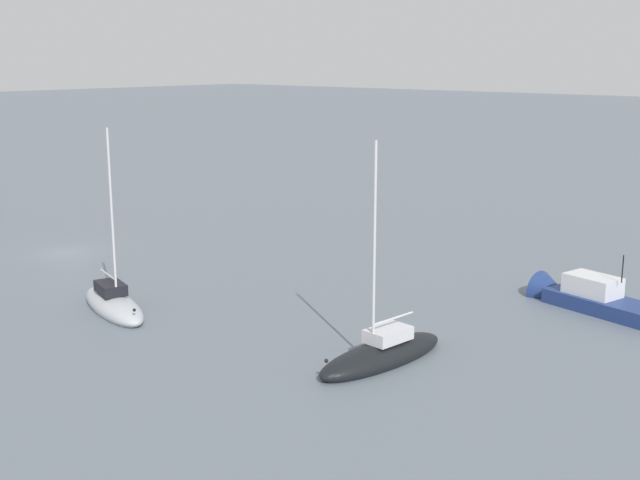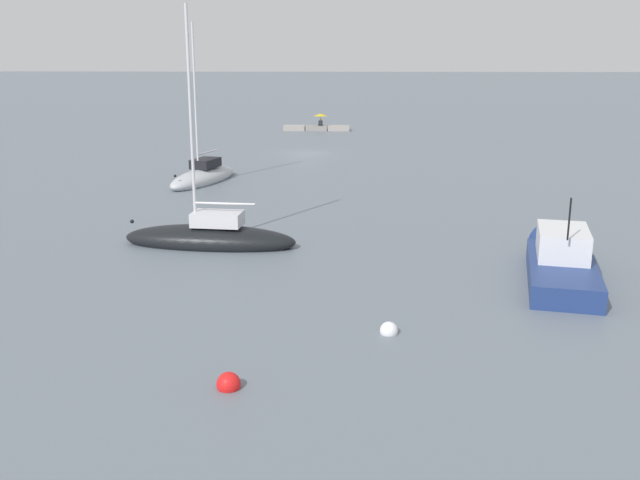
{
  "view_description": "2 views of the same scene",
  "coord_description": "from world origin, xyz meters",
  "px_view_note": "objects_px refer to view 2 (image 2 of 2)",
  "views": [
    {
      "loc": [
        29.72,
        48.98,
        13.16
      ],
      "look_at": [
        -2.77,
        20.7,
        3.46
      ],
      "focal_mm": 45.86,
      "sensor_mm": 36.0,
      "label": 1
    },
    {
      "loc": [
        -3.6,
        57.77,
        7.95
      ],
      "look_at": [
        -2.55,
        33.33,
        1.51
      ],
      "focal_mm": 40.17,
      "sensor_mm": 36.0,
      "label": 2
    }
  ],
  "objects_px": {
    "motorboat_navy_near": "(560,262)",
    "mooring_buoy_near": "(229,384)",
    "umbrella_open_yellow": "(321,115)",
    "sailboat_grey_outer": "(203,177)",
    "mooring_buoy_mid": "(389,331)",
    "sailboat_black_far": "(210,237)",
    "person_seated_dark_left": "(320,123)"
  },
  "relations": [
    {
      "from": "person_seated_dark_left",
      "to": "mooring_buoy_mid",
      "type": "bearing_deg",
      "value": 102.6
    },
    {
      "from": "person_seated_dark_left",
      "to": "umbrella_open_yellow",
      "type": "height_order",
      "value": "umbrella_open_yellow"
    },
    {
      "from": "person_seated_dark_left",
      "to": "sailboat_black_far",
      "type": "relative_size",
      "value": 0.07
    },
    {
      "from": "person_seated_dark_left",
      "to": "sailboat_black_far",
      "type": "distance_m",
      "value": 46.23
    },
    {
      "from": "motorboat_navy_near",
      "to": "mooring_buoy_near",
      "type": "height_order",
      "value": "motorboat_navy_near"
    },
    {
      "from": "umbrella_open_yellow",
      "to": "motorboat_navy_near",
      "type": "distance_m",
      "value": 50.75
    },
    {
      "from": "sailboat_grey_outer",
      "to": "mooring_buoy_near",
      "type": "relative_size",
      "value": 16.79
    },
    {
      "from": "person_seated_dark_left",
      "to": "sailboat_black_far",
      "type": "bearing_deg",
      "value": 94.77
    },
    {
      "from": "umbrella_open_yellow",
      "to": "sailboat_grey_outer",
      "type": "relative_size",
      "value": 0.13
    },
    {
      "from": "motorboat_navy_near",
      "to": "sailboat_black_far",
      "type": "bearing_deg",
      "value": 178.51
    },
    {
      "from": "person_seated_dark_left",
      "to": "umbrella_open_yellow",
      "type": "relative_size",
      "value": 0.54
    },
    {
      "from": "sailboat_black_far",
      "to": "motorboat_navy_near",
      "type": "xyz_separation_m",
      "value": [
        -13.68,
        3.3,
        0.07
      ]
    },
    {
      "from": "sailboat_black_far",
      "to": "person_seated_dark_left",
      "type": "bearing_deg",
      "value": 2.18
    },
    {
      "from": "umbrella_open_yellow",
      "to": "sailboat_black_far",
      "type": "bearing_deg",
      "value": 86.63
    },
    {
      "from": "umbrella_open_yellow",
      "to": "sailboat_grey_outer",
      "type": "bearing_deg",
      "value": 78.89
    },
    {
      "from": "mooring_buoy_near",
      "to": "sailboat_black_far",
      "type": "bearing_deg",
      "value": -77.25
    },
    {
      "from": "sailboat_grey_outer",
      "to": "mooring_buoy_near",
      "type": "height_order",
      "value": "sailboat_grey_outer"
    },
    {
      "from": "umbrella_open_yellow",
      "to": "mooring_buoy_near",
      "type": "bearing_deg",
      "value": 90.25
    },
    {
      "from": "sailboat_black_far",
      "to": "mooring_buoy_mid",
      "type": "bearing_deg",
      "value": -137.77
    },
    {
      "from": "person_seated_dark_left",
      "to": "motorboat_navy_near",
      "type": "bearing_deg",
      "value": 110.63
    },
    {
      "from": "mooring_buoy_near",
      "to": "person_seated_dark_left",
      "type": "bearing_deg",
      "value": -89.74
    },
    {
      "from": "mooring_buoy_mid",
      "to": "sailboat_grey_outer",
      "type": "bearing_deg",
      "value": -67.09
    },
    {
      "from": "umbrella_open_yellow",
      "to": "sailboat_black_far",
      "type": "relative_size",
      "value": 0.13
    },
    {
      "from": "person_seated_dark_left",
      "to": "umbrella_open_yellow",
      "type": "distance_m",
      "value": 0.87
    },
    {
      "from": "umbrella_open_yellow",
      "to": "mooring_buoy_mid",
      "type": "distance_m",
      "value": 55.91
    },
    {
      "from": "umbrella_open_yellow",
      "to": "sailboat_black_far",
      "type": "height_order",
      "value": "sailboat_black_far"
    },
    {
      "from": "sailboat_grey_outer",
      "to": "motorboat_navy_near",
      "type": "distance_m",
      "value": 25.16
    },
    {
      "from": "sailboat_black_far",
      "to": "mooring_buoy_mid",
      "type": "relative_size",
      "value": 19.09
    },
    {
      "from": "sailboat_black_far",
      "to": "mooring_buoy_near",
      "type": "relative_size",
      "value": 16.99
    },
    {
      "from": "sailboat_grey_outer",
      "to": "mooring_buoy_mid",
      "type": "bearing_deg",
      "value": 130.2
    },
    {
      "from": "umbrella_open_yellow",
      "to": "sailboat_black_far",
      "type": "distance_m",
      "value": 46.34
    },
    {
      "from": "mooring_buoy_mid",
      "to": "umbrella_open_yellow",
      "type": "bearing_deg",
      "value": -85.54
    }
  ]
}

